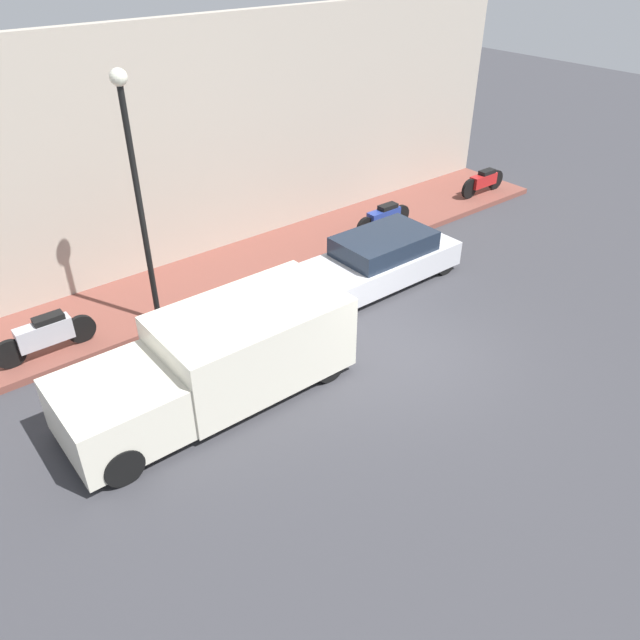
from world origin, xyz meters
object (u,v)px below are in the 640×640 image
parked_car (378,260)px  delivery_van (214,361)px  streetlamp (135,175)px  motorcycle_red (483,181)px  scooter_silver (45,335)px  motorcycle_blue (384,217)px

parked_car → delivery_van: delivery_van is taller
streetlamp → motorcycle_red: bearing=-88.0°
delivery_van → streetlamp: 3.91m
scooter_silver → delivery_van: bearing=-147.3°
scooter_silver → motorcycle_blue: bearing=-89.5°
parked_car → scooter_silver: bearing=76.4°
motorcycle_blue → scooter_silver: bearing=90.5°
parked_car → scooter_silver: size_ratio=2.12×
delivery_van → motorcycle_blue: 8.04m
scooter_silver → streetlamp: 3.66m
motorcycle_blue → parked_car: bearing=133.5°
scooter_silver → motorcycle_red: bearing=-89.4°
parked_car → motorcycle_blue: 2.73m
motorcycle_red → parked_car: bearing=106.9°
motorcycle_blue → motorcycle_red: motorcycle_red is taller
motorcycle_blue → streetlamp: bearing=92.7°
delivery_van → scooter_silver: size_ratio=2.67×
parked_car → motorcycle_red: size_ratio=2.24×
parked_car → streetlamp: bearing=73.2°
parked_car → delivery_van: (-1.36, 5.38, 0.26)m
parked_car → delivery_van: 5.55m
motorcycle_blue → scooter_silver: 9.38m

